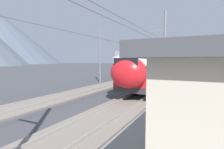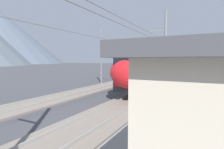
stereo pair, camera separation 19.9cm
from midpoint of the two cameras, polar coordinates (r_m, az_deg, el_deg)
ground_plane at (r=14.64m, az=10.77°, el=-7.94°), size 400.00×400.00×0.00m
platform_slab at (r=14.07m, az=29.54°, el=-8.21°), size 120.00×7.01×0.35m
track_near at (r=14.82m, az=8.26°, el=-7.48°), size 120.00×3.00×0.28m
track_far at (r=17.57m, az=-10.25°, el=-5.65°), size 120.00×3.00×0.28m
train_near_platform at (r=24.07m, az=15.92°, el=2.09°), size 25.20×2.93×4.27m
train_far_track at (r=41.04m, az=12.24°, el=3.01°), size 28.57×2.86×4.27m
catenary_mast_mid at (r=18.43m, az=16.48°, el=7.37°), size 48.99×1.63×7.92m
catenary_mast_far_side at (r=25.26m, az=-2.89°, el=6.49°), size 48.99×2.56×7.69m
platform_sign at (r=13.58m, az=17.60°, el=-0.48°), size 0.70×0.08×2.26m
passenger_walking at (r=8.11m, az=17.47°, el=-8.68°), size 0.53×0.22×1.69m
handbag_beside_passenger at (r=8.83m, az=19.08°, el=-13.00°), size 0.32×0.18×0.41m
handbag_near_sign at (r=13.85m, az=15.85°, el=-6.60°), size 0.32×0.18×0.43m
potted_plant_platform_edge at (r=11.79m, az=21.32°, el=-7.32°), size 0.44×0.44×0.75m
platform_shelter at (r=4.35m, az=31.21°, el=-13.04°), size 5.35×2.22×2.93m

